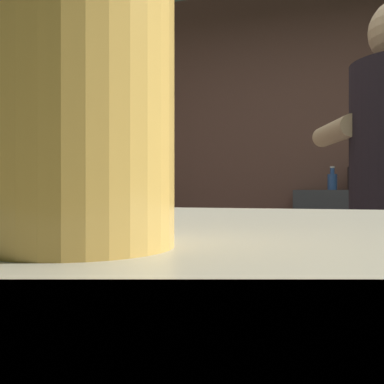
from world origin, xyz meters
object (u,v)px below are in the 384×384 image
object	(u,v)px
bottle_hot_sauce	(364,179)
bottle_soy	(352,177)
mixing_bowl	(278,215)
pint_glass_near	(80,87)
mini_fridge	(81,252)
bottle_vinegar	(332,181)

from	to	relation	value
bottle_hot_sauce	bottle_soy	bearing A→B (deg)	157.95
mixing_bowl	pint_glass_near	xyz separation A→B (m)	(0.07, -1.78, 0.15)
pint_glass_near	bottle_soy	distance (m)	3.19
pint_glass_near	bottle_hot_sauce	bearing A→B (deg)	81.84
pint_glass_near	bottle_hot_sauce	world-z (taller)	bottle_hot_sauce
mini_fridge	bottle_soy	xyz separation A→B (m)	(2.12, 0.26, 0.61)
bottle_hot_sauce	bottle_soy	xyz separation A→B (m)	(-0.08, 0.03, 0.02)
mini_fridge	pint_glass_near	xyz separation A→B (m)	(1.76, -2.90, 0.55)
pint_glass_near	bottle_vinegar	xyz separation A→B (m)	(0.22, 3.06, 0.04)
mini_fridge	bottle_soy	size ratio (longest dim) A/B	4.33
mixing_bowl	bottle_soy	xyz separation A→B (m)	(0.43, 1.39, 0.21)
mini_fridge	mixing_bowl	xyz separation A→B (m)	(1.69, -1.13, 0.40)
pint_glass_near	bottle_vinegar	distance (m)	3.06
bottle_vinegar	pint_glass_near	bearing A→B (deg)	-94.17
mini_fridge	mixing_bowl	distance (m)	2.07
mini_fridge	bottle_hot_sauce	world-z (taller)	bottle_hot_sauce
pint_glass_near	bottle_hot_sauce	xyz separation A→B (m)	(0.45, 3.13, 0.05)
bottle_vinegar	mixing_bowl	bearing A→B (deg)	-102.76
mixing_bowl	bottle_hot_sauce	distance (m)	1.46
mini_fridge	bottle_hot_sauce	xyz separation A→B (m)	(2.20, 0.23, 0.60)
mixing_bowl	bottle_soy	bearing A→B (deg)	72.71
pint_glass_near	bottle_vinegar	bearing A→B (deg)	85.83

